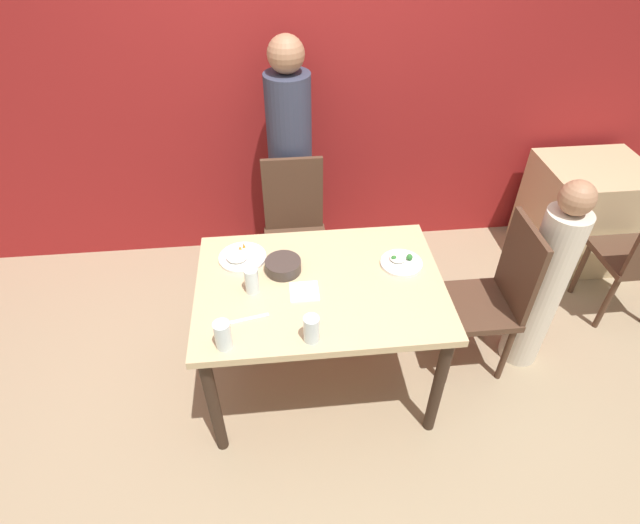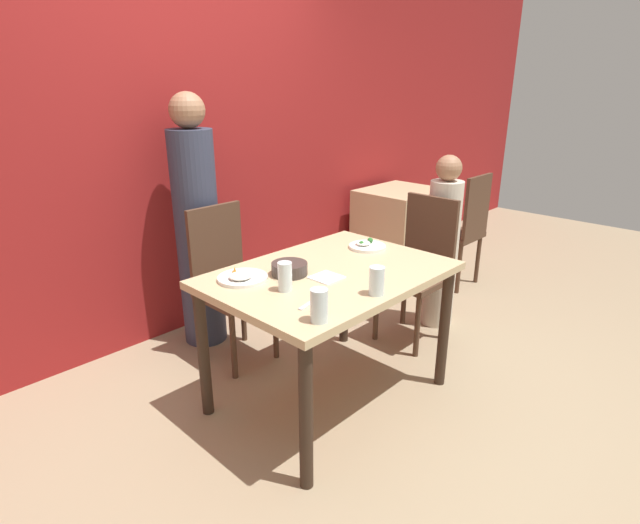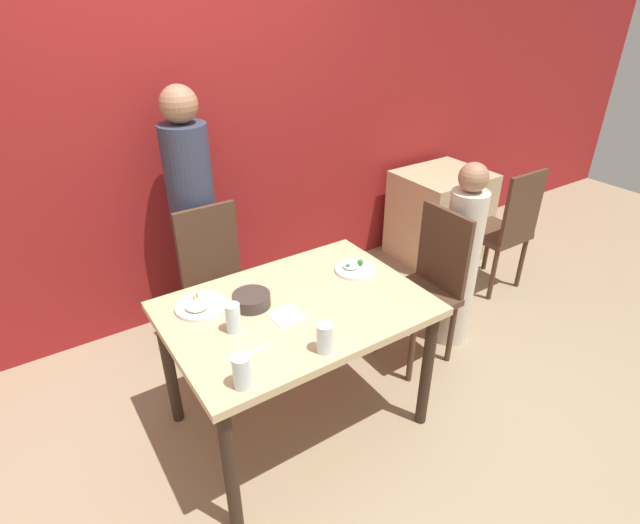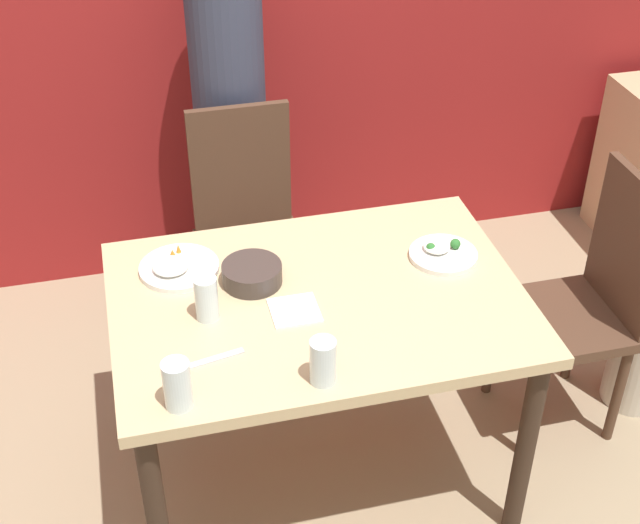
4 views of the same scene
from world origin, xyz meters
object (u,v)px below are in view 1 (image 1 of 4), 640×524
Objects in this scene: plate_rice_adult at (401,262)px; glass_water_tall at (311,329)px; chair_adult_spot at (295,230)px; person_child at (543,284)px; person_adult at (291,171)px; chair_child_spot at (492,296)px; bowl_curry at (283,266)px.

glass_water_tall is (-0.50, -0.46, 0.05)m from plate_rice_adult.
chair_adult_spot reaches higher than plate_rice_adult.
chair_adult_spot is 1.50m from person_child.
chair_adult_spot is 0.40m from person_adult.
glass_water_tall is at bearing -67.81° from chair_child_spot.
person_adult is 1.68m from person_child.
person_child reaches higher than chair_child_spot.
chair_adult_spot is at bearing 151.50° from person_child.
glass_water_tall is (-1.03, -0.42, 0.31)m from chair_child_spot.
person_child is at bearing -37.78° from person_adult.
person_adult is 0.98m from bowl_curry.
chair_child_spot is 4.51× the size of plate_rice_adult.
chair_child_spot is at bearing -44.50° from person_adult.
bowl_curry is 0.61m from plate_rice_adult.
plate_rice_adult is at bearing -62.50° from person_adult.
bowl_curry is 0.48m from glass_water_tall.
chair_adult_spot is 5.33× the size of bowl_curry.
plate_rice_adult is 0.68m from glass_water_tall.
chair_adult_spot is at bearing 81.96° from bowl_curry.
person_adult is (-1.04, 1.02, 0.25)m from chair_child_spot.
chair_child_spot reaches higher than bowl_curry.
person_child reaches higher than bowl_curry.
glass_water_tall is at bearing -89.56° from chair_adult_spot.
glass_water_tall is (0.01, -1.14, 0.31)m from chair_adult_spot.
bowl_curry is at bearing 178.91° from plate_rice_adult.
person_child is (1.32, -0.72, 0.06)m from chair_adult_spot.
person_child is (0.28, -0.00, 0.06)m from chair_child_spot.
person_adult is 7.55× the size of plate_rice_adult.
bowl_curry is 1.36× the size of glass_water_tall.
chair_adult_spot is 1.00× the size of chair_child_spot.
person_child reaches higher than plate_rice_adult.
chair_child_spot is 7.28× the size of glass_water_tall.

